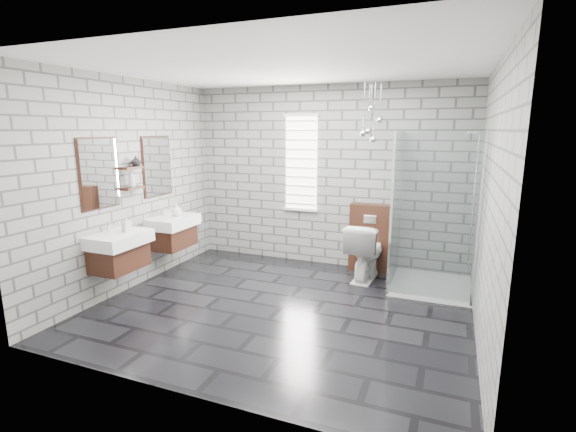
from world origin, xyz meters
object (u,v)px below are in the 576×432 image
Objects in this scene: toilet at (365,251)px; cistern_panel at (370,238)px; shower_enclosure at (424,253)px; vanity_right at (171,223)px; vanity_left at (117,240)px.

cistern_panel is at bearing -86.36° from toilet.
vanity_right is at bearing -169.04° from shower_enclosure.
cistern_panel is at bearing 146.64° from shower_enclosure.
vanity_left is 0.77× the size of shower_enclosure.
cistern_panel is 1.25× the size of toilet.
vanity_left is 1.97× the size of toilet.
vanity_right is 1.57× the size of cistern_panel.
vanity_left reaches higher than toilet.
vanity_left is 1.57× the size of cistern_panel.
vanity_right is 3.48m from shower_enclosure.
vanity_right is at bearing 20.84° from toilet.
shower_enclosure is 0.81m from toilet.
shower_enclosure is (3.41, 0.66, -0.25)m from vanity_right.
toilet is (2.62, 1.85, -0.36)m from vanity_left.
shower_enclosure is (3.41, 1.70, -0.25)m from vanity_left.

